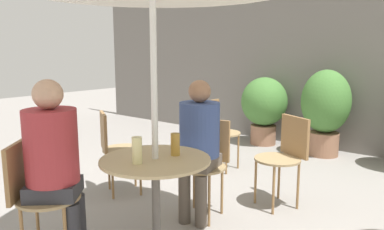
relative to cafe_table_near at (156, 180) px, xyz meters
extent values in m
cube|color=slate|center=(-0.01, 3.80, 0.92)|extent=(10.00, 0.06, 3.00)
cylinder|color=#514C47|center=(0.00, 0.00, -0.21)|extent=(0.06, 0.06, 0.70)
cylinder|color=tan|center=(0.00, 0.00, 0.14)|extent=(0.77, 0.77, 0.02)
cylinder|color=#997F56|center=(-0.16, 0.72, -0.12)|extent=(0.43, 0.43, 0.02)
cylinder|color=olive|center=(-0.05, 0.89, -0.35)|extent=(0.02, 0.02, 0.45)
cylinder|color=olive|center=(-0.32, 0.83, -0.35)|extent=(0.02, 0.02, 0.45)
cylinder|color=olive|center=(0.01, 0.61, -0.35)|extent=(0.02, 0.02, 0.45)
cylinder|color=olive|center=(-0.26, 0.56, -0.35)|extent=(0.02, 0.02, 0.45)
cube|color=olive|center=(-0.20, 0.91, 0.08)|extent=(0.36, 0.11, 0.38)
cylinder|color=#997F56|center=(-0.55, -0.50, -0.12)|extent=(0.43, 0.43, 0.02)
cylinder|color=olive|center=(-0.74, -0.49, -0.35)|extent=(0.02, 0.02, 0.45)
cylinder|color=olive|center=(-0.54, -0.30, -0.35)|extent=(0.02, 0.02, 0.45)
cube|color=olive|center=(-0.69, -0.63, 0.08)|extent=(0.27, 0.29, 0.38)
cylinder|color=#997F56|center=(-0.78, 1.97, -0.12)|extent=(0.43, 0.43, 0.02)
cylinder|color=olive|center=(-0.93, 2.10, -0.35)|extent=(0.02, 0.02, 0.45)
cylinder|color=olive|center=(-0.92, 1.82, -0.35)|extent=(0.02, 0.02, 0.45)
cylinder|color=olive|center=(-0.65, 2.11, -0.35)|extent=(0.02, 0.02, 0.45)
cylinder|color=olive|center=(-0.64, 1.83, -0.35)|extent=(0.02, 0.02, 0.45)
cube|color=olive|center=(-0.98, 1.96, 0.08)|extent=(0.04, 0.37, 0.38)
cylinder|color=#997F56|center=(0.25, 1.36, -0.12)|extent=(0.43, 0.43, 0.02)
cylinder|color=olive|center=(0.44, 1.42, -0.35)|extent=(0.02, 0.02, 0.45)
cylinder|color=olive|center=(0.19, 1.54, -0.35)|extent=(0.02, 0.02, 0.45)
cylinder|color=olive|center=(0.32, 1.17, -0.35)|extent=(0.02, 0.02, 0.45)
cylinder|color=olive|center=(0.07, 1.29, -0.35)|extent=(0.02, 0.02, 0.45)
cube|color=olive|center=(0.34, 1.53, 0.08)|extent=(0.34, 0.19, 0.38)
cylinder|color=#997F56|center=(-1.13, 0.68, -0.12)|extent=(0.43, 0.43, 0.02)
cylinder|color=olive|center=(-1.33, 0.63, -0.35)|extent=(0.02, 0.02, 0.45)
cylinder|color=olive|center=(-1.09, 0.49, -0.35)|extent=(0.02, 0.02, 0.45)
cylinder|color=olive|center=(-1.18, 0.87, -0.35)|extent=(0.02, 0.02, 0.45)
cylinder|color=olive|center=(-0.94, 0.73, -0.35)|extent=(0.02, 0.02, 0.45)
cube|color=olive|center=(-1.24, 0.51, 0.08)|extent=(0.33, 0.22, 0.38)
cylinder|color=brown|center=(-0.20, 0.54, -0.35)|extent=(0.10, 0.10, 0.45)
cylinder|color=brown|center=(-0.05, 0.57, -0.35)|extent=(0.10, 0.10, 0.45)
cube|color=brown|center=(-0.15, 0.68, -0.05)|extent=(0.35, 0.38, 0.10)
cylinder|color=#384C84|center=(-0.15, 0.68, 0.23)|extent=(0.34, 0.34, 0.46)
sphere|color=#9E7051|center=(-0.15, 0.68, 0.55)|extent=(0.19, 0.19, 0.19)
cylinder|color=#2D2D33|center=(-0.47, -0.32, -0.35)|extent=(0.11, 0.11, 0.45)
cube|color=#2D2D33|center=(-0.52, -0.47, -0.05)|extent=(0.45, 0.45, 0.11)
cylinder|color=#9E2D33|center=(-0.52, -0.47, 0.25)|extent=(0.35, 0.35, 0.50)
sphere|color=tan|center=(-0.52, -0.47, 0.60)|extent=(0.20, 0.20, 0.20)
cylinder|color=#B28433|center=(0.05, 0.15, 0.23)|extent=(0.07, 0.07, 0.16)
cylinder|color=beige|center=(-0.01, -0.16, 0.24)|extent=(0.07, 0.07, 0.18)
cylinder|color=#93664C|center=(-1.01, 3.43, -0.43)|extent=(0.40, 0.40, 0.30)
ellipsoid|color=#427533|center=(-1.01, 3.43, 0.10)|extent=(0.71, 0.71, 0.76)
cylinder|color=#93664C|center=(-0.04, 3.39, -0.41)|extent=(0.42, 0.42, 0.33)
ellipsoid|color=#427533|center=(-0.04, 3.39, 0.19)|extent=(0.67, 0.67, 0.88)
cylinder|color=silver|center=(0.00, 0.00, 0.48)|extent=(0.04, 0.04, 2.11)
camera|label=1|loc=(1.76, -1.77, 0.89)|focal=35.00mm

